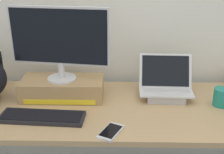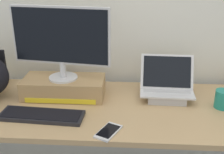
{
  "view_description": "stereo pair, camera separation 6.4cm",
  "coord_description": "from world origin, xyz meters",
  "px_view_note": "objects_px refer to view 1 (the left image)",
  "views": [
    {
      "loc": [
        0.03,
        -1.49,
        1.53
      ],
      "look_at": [
        0.0,
        0.0,
        0.92
      ],
      "focal_mm": 46.68,
      "sensor_mm": 36.0,
      "label": 1
    },
    {
      "loc": [
        0.1,
        -1.48,
        1.53
      ],
      "look_at": [
        0.0,
        0.0,
        0.92
      ],
      "focal_mm": 46.68,
      "sensor_mm": 36.0,
      "label": 2
    }
  ],
  "objects_px": {
    "coffee_mug": "(222,97)",
    "cell_phone": "(110,132)",
    "open_laptop": "(165,89)",
    "external_keyboard": "(42,117)",
    "toner_box_yellow": "(63,88)",
    "desktop_monitor": "(59,41)"
  },
  "relations": [
    {
      "from": "open_laptop",
      "to": "external_keyboard",
      "type": "xyz_separation_m",
      "value": [
        -0.69,
        -0.28,
        -0.04
      ]
    },
    {
      "from": "desktop_monitor",
      "to": "cell_phone",
      "type": "height_order",
      "value": "desktop_monitor"
    },
    {
      "from": "toner_box_yellow",
      "to": "coffee_mug",
      "type": "height_order",
      "value": "toner_box_yellow"
    },
    {
      "from": "open_laptop",
      "to": "toner_box_yellow",
      "type": "bearing_deg",
      "value": -176.54
    },
    {
      "from": "toner_box_yellow",
      "to": "cell_phone",
      "type": "height_order",
      "value": "toner_box_yellow"
    },
    {
      "from": "cell_phone",
      "to": "toner_box_yellow",
      "type": "bearing_deg",
      "value": 153.52
    },
    {
      "from": "toner_box_yellow",
      "to": "coffee_mug",
      "type": "xyz_separation_m",
      "value": [
        0.93,
        -0.09,
        -0.01
      ]
    },
    {
      "from": "external_keyboard",
      "to": "cell_phone",
      "type": "xyz_separation_m",
      "value": [
        0.37,
        -0.12,
        -0.01
      ]
    },
    {
      "from": "toner_box_yellow",
      "to": "cell_phone",
      "type": "distance_m",
      "value": 0.5
    },
    {
      "from": "desktop_monitor",
      "to": "coffee_mug",
      "type": "bearing_deg",
      "value": 2.35
    },
    {
      "from": "open_laptop",
      "to": "coffee_mug",
      "type": "height_order",
      "value": "open_laptop"
    },
    {
      "from": "desktop_monitor",
      "to": "external_keyboard",
      "type": "relative_size",
      "value": 1.27
    },
    {
      "from": "toner_box_yellow",
      "to": "external_keyboard",
      "type": "distance_m",
      "value": 0.28
    },
    {
      "from": "coffee_mug",
      "to": "toner_box_yellow",
      "type": "bearing_deg",
      "value": 174.29
    },
    {
      "from": "open_laptop",
      "to": "coffee_mug",
      "type": "xyz_separation_m",
      "value": [
        0.31,
        -0.11,
        0.0
      ]
    },
    {
      "from": "coffee_mug",
      "to": "cell_phone",
      "type": "distance_m",
      "value": 0.7
    },
    {
      "from": "toner_box_yellow",
      "to": "cell_phone",
      "type": "relative_size",
      "value": 2.82
    },
    {
      "from": "external_keyboard",
      "to": "open_laptop",
      "type": "bearing_deg",
      "value": 26.06
    },
    {
      "from": "open_laptop",
      "to": "external_keyboard",
      "type": "distance_m",
      "value": 0.75
    },
    {
      "from": "toner_box_yellow",
      "to": "coffee_mug",
      "type": "bearing_deg",
      "value": -5.71
    },
    {
      "from": "toner_box_yellow",
      "to": "desktop_monitor",
      "type": "height_order",
      "value": "desktop_monitor"
    },
    {
      "from": "open_laptop",
      "to": "desktop_monitor",
      "type": "bearing_deg",
      "value": -176.43
    }
  ]
}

